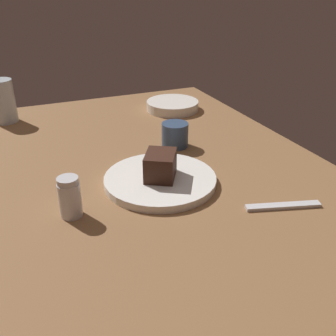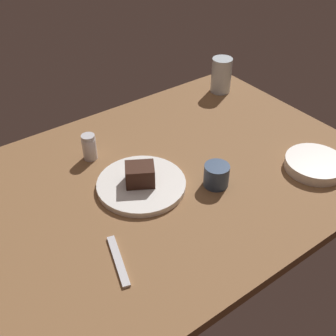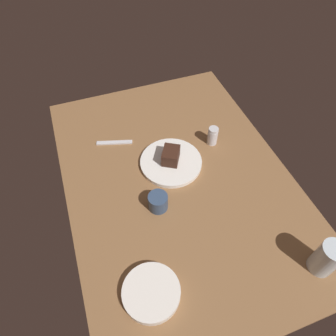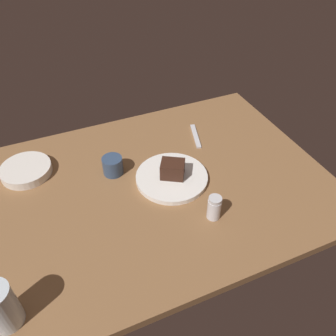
{
  "view_description": "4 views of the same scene",
  "coord_description": "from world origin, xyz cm",
  "px_view_note": "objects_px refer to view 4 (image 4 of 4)",
  "views": [
    {
      "loc": [
        -76.79,
        27.43,
        44.62
      ],
      "look_at": [
        -8.03,
        -1.8,
        6.48
      ],
      "focal_mm": 41.4,
      "sensor_mm": 36.0,
      "label": 1
    },
    {
      "loc": [
        -53.59,
        -75.0,
        78.45
      ],
      "look_at": [
        -1.01,
        -3.02,
        8.36
      ],
      "focal_mm": 44.82,
      "sensor_mm": 36.0,
      "label": 2
    },
    {
      "loc": [
        63.77,
        -27.04,
        96.4
      ],
      "look_at": [
        -3.21,
        -2.94,
        6.82
      ],
      "focal_mm": 32.31,
      "sensor_mm": 36.0,
      "label": 3
    },
    {
      "loc": [
        27.22,
        78.15,
        84.2
      ],
      "look_at": [
        -6.77,
        -0.66,
        7.98
      ],
      "focal_mm": 36.87,
      "sensor_mm": 36.0,
      "label": 4
    }
  ],
  "objects_px": {
    "salt_shaker": "(214,208)",
    "water_glass": "(1,307)",
    "chocolate_cake_slice": "(172,169)",
    "coffee_cup": "(113,166)",
    "dessert_spoon": "(196,136)",
    "side_bowl": "(26,170)",
    "dessert_plate": "(172,178)"
  },
  "relations": [
    {
      "from": "salt_shaker",
      "to": "coffee_cup",
      "type": "height_order",
      "value": "salt_shaker"
    },
    {
      "from": "water_glass",
      "to": "coffee_cup",
      "type": "height_order",
      "value": "water_glass"
    },
    {
      "from": "water_glass",
      "to": "dessert_spoon",
      "type": "distance_m",
      "value": 0.88
    },
    {
      "from": "water_glass",
      "to": "salt_shaker",
      "type": "bearing_deg",
      "value": -171.41
    },
    {
      "from": "chocolate_cake_slice",
      "to": "salt_shaker",
      "type": "distance_m",
      "value": 0.21
    },
    {
      "from": "chocolate_cake_slice",
      "to": "salt_shaker",
      "type": "height_order",
      "value": "salt_shaker"
    },
    {
      "from": "chocolate_cake_slice",
      "to": "coffee_cup",
      "type": "xyz_separation_m",
      "value": [
        0.18,
        -0.11,
        -0.01
      ]
    },
    {
      "from": "salt_shaker",
      "to": "coffee_cup",
      "type": "bearing_deg",
      "value": -54.64
    },
    {
      "from": "chocolate_cake_slice",
      "to": "side_bowl",
      "type": "bearing_deg",
      "value": -26.51
    },
    {
      "from": "side_bowl",
      "to": "coffee_cup",
      "type": "height_order",
      "value": "coffee_cup"
    },
    {
      "from": "dessert_spoon",
      "to": "coffee_cup",
      "type": "bearing_deg",
      "value": 118.37
    },
    {
      "from": "chocolate_cake_slice",
      "to": "dessert_spoon",
      "type": "height_order",
      "value": "chocolate_cake_slice"
    },
    {
      "from": "coffee_cup",
      "to": "chocolate_cake_slice",
      "type": "bearing_deg",
      "value": 147.59
    },
    {
      "from": "salt_shaker",
      "to": "coffee_cup",
      "type": "xyz_separation_m",
      "value": [
        0.22,
        -0.31,
        -0.01
      ]
    },
    {
      "from": "coffee_cup",
      "to": "dessert_spoon",
      "type": "bearing_deg",
      "value": -168.25
    },
    {
      "from": "salt_shaker",
      "to": "dessert_spoon",
      "type": "distance_m",
      "value": 0.41
    },
    {
      "from": "salt_shaker",
      "to": "side_bowl",
      "type": "relative_size",
      "value": 0.47
    },
    {
      "from": "chocolate_cake_slice",
      "to": "dessert_spoon",
      "type": "distance_m",
      "value": 0.26
    },
    {
      "from": "dessert_plate",
      "to": "water_glass",
      "type": "relative_size",
      "value": 1.89
    },
    {
      "from": "coffee_cup",
      "to": "salt_shaker",
      "type": "bearing_deg",
      "value": 125.36
    },
    {
      "from": "dessert_plate",
      "to": "chocolate_cake_slice",
      "type": "height_order",
      "value": "chocolate_cake_slice"
    },
    {
      "from": "dessert_plate",
      "to": "water_glass",
      "type": "xyz_separation_m",
      "value": [
        0.55,
        0.29,
        0.06
      ]
    },
    {
      "from": "salt_shaker",
      "to": "dessert_spoon",
      "type": "xyz_separation_m",
      "value": [
        -0.14,
        -0.39,
        -0.04
      ]
    },
    {
      "from": "salt_shaker",
      "to": "side_bowl",
      "type": "distance_m",
      "value": 0.66
    },
    {
      "from": "coffee_cup",
      "to": "side_bowl",
      "type": "bearing_deg",
      "value": -22.44
    },
    {
      "from": "dessert_plate",
      "to": "chocolate_cake_slice",
      "type": "distance_m",
      "value": 0.04
    },
    {
      "from": "salt_shaker",
      "to": "water_glass",
      "type": "relative_size",
      "value": 0.62
    },
    {
      "from": "chocolate_cake_slice",
      "to": "coffee_cup",
      "type": "relative_size",
      "value": 1.11
    },
    {
      "from": "salt_shaker",
      "to": "dessert_spoon",
      "type": "bearing_deg",
      "value": -109.24
    },
    {
      "from": "water_glass",
      "to": "chocolate_cake_slice",
      "type": "bearing_deg",
      "value": -152.06
    },
    {
      "from": "chocolate_cake_slice",
      "to": "side_bowl",
      "type": "distance_m",
      "value": 0.51
    },
    {
      "from": "chocolate_cake_slice",
      "to": "dessert_plate",
      "type": "bearing_deg",
      "value": 48.5
    }
  ]
}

